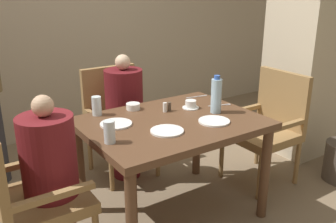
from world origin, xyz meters
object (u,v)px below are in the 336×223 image
(glass_tall_near, at_px, (109,132))
(glass_tall_mid, at_px, (97,106))
(water_bottle, at_px, (216,95))
(chair_right_side, at_px, (269,123))
(bowl_small, at_px, (133,106))
(diner_in_left_chair, at_px, (51,180))
(plate_main_right, at_px, (116,124))
(diner_in_far_chair, at_px, (125,116))
(teacup_with_saucer, at_px, (191,105))
(plate_main_left, at_px, (214,121))
(chair_far_side, at_px, (118,117))
(plate_dessert_center, at_px, (167,131))
(chair_left_side, at_px, (27,192))

(glass_tall_near, distance_m, glass_tall_mid, 0.52)
(water_bottle, bearing_deg, glass_tall_near, -175.47)
(chair_right_side, bearing_deg, bowl_small, 162.33)
(diner_in_left_chair, height_order, chair_right_side, diner_in_left_chair)
(diner_in_left_chair, height_order, plate_main_right, diner_in_left_chair)
(diner_in_far_chair, distance_m, plate_main_right, 0.71)
(glass_tall_near, xyz_separation_m, glass_tall_mid, (0.14, 0.50, 0.00))
(diner_in_left_chair, xyz_separation_m, teacup_with_saucer, (1.13, 0.13, 0.23))
(plate_main_left, distance_m, teacup_with_saucer, 0.33)
(plate_main_left, distance_m, water_bottle, 0.24)
(water_bottle, bearing_deg, glass_tall_mid, 150.12)
(chair_far_side, height_order, plate_dessert_center, chair_far_side)
(chair_far_side, bearing_deg, diner_in_far_chair, -90.00)
(chair_left_side, bearing_deg, chair_right_side, 0.00)
(chair_far_side, distance_m, plate_dessert_center, 1.06)
(chair_left_side, bearing_deg, glass_tall_mid, 31.94)
(water_bottle, bearing_deg, plate_dessert_center, -167.05)
(plate_main_right, bearing_deg, glass_tall_mid, 96.16)
(bowl_small, height_order, glass_tall_mid, glass_tall_mid)
(chair_left_side, bearing_deg, glass_tall_near, -13.31)
(diner_in_far_chair, distance_m, plate_dessert_center, 0.91)
(chair_far_side, distance_m, chair_right_side, 1.32)
(diner_in_far_chair, height_order, plate_main_left, diner_in_far_chair)
(diner_in_far_chair, distance_m, teacup_with_saucer, 0.67)
(diner_in_far_chair, bearing_deg, diner_in_left_chair, -140.27)
(plate_main_left, distance_m, plate_dessert_center, 0.37)
(chair_right_side, height_order, glass_tall_mid, chair_right_side)
(plate_main_right, height_order, plate_dessert_center, same)
(plate_dessert_center, distance_m, water_bottle, 0.53)
(chair_far_side, bearing_deg, water_bottle, -68.25)
(chair_right_side, relative_size, plate_dessert_center, 4.40)
(plate_main_left, xyz_separation_m, plate_dessert_center, (-0.37, 0.03, 0.00))
(chair_far_side, height_order, diner_in_far_chair, diner_in_far_chair)
(diner_in_left_chair, height_order, plate_dessert_center, diner_in_left_chair)
(chair_left_side, relative_size, plate_main_right, 4.40)
(chair_right_side, bearing_deg, plate_main_right, 174.36)
(teacup_with_saucer, distance_m, glass_tall_near, 0.83)
(glass_tall_near, bearing_deg, plate_main_right, 56.72)
(diner_in_left_chair, bearing_deg, plate_main_left, -10.05)
(diner_in_left_chair, height_order, plate_main_left, diner_in_left_chair)
(teacup_with_saucer, xyz_separation_m, water_bottle, (0.09, -0.18, 0.10))
(plate_dessert_center, xyz_separation_m, glass_tall_mid, (-0.24, 0.55, 0.06))
(plate_main_right, distance_m, glass_tall_mid, 0.26)
(diner_in_far_chair, bearing_deg, glass_tall_near, -122.24)
(chair_left_side, distance_m, diner_in_far_chair, 1.23)
(bowl_small, bearing_deg, diner_in_left_chair, -154.73)
(chair_right_side, bearing_deg, teacup_with_saucer, 169.67)
(bowl_small, height_order, water_bottle, water_bottle)
(chair_left_side, xyz_separation_m, glass_tall_near, (0.48, -0.11, 0.30))
(plate_dessert_center, bearing_deg, glass_tall_mid, 113.90)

